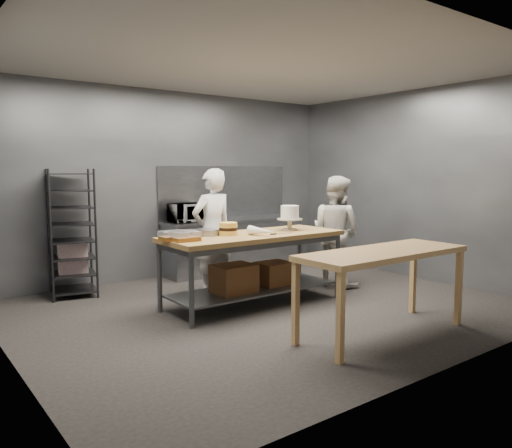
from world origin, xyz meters
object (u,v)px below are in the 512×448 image
at_px(speed_rack, 72,234).
at_px(frosted_cake_stand, 290,215).
at_px(work_table, 253,261).
at_px(chef_behind, 212,232).
at_px(chef_right, 336,231).
at_px(layer_cake, 228,229).
at_px(microwave, 187,213).
at_px(near_counter, 383,258).

distance_m(speed_rack, frosted_cake_stand, 3.00).
distance_m(work_table, chef_behind, 0.87).
xyz_separation_m(chef_right, frosted_cake_stand, (-1.02, -0.12, 0.31)).
height_order(chef_right, layer_cake, chef_right).
relative_size(work_table, microwave, 4.43).
height_order(work_table, microwave, microwave).
xyz_separation_m(near_counter, microwave, (-0.24, 3.73, 0.24)).
relative_size(chef_right, layer_cake, 7.18).
xyz_separation_m(frosted_cake_stand, layer_cake, (-0.96, 0.06, -0.13)).
bearing_deg(work_table, speed_rack, 132.08).
distance_m(microwave, frosted_cake_stand, 2.00).
height_order(speed_rack, layer_cake, speed_rack).
distance_m(chef_right, layer_cake, 1.99).
bearing_deg(microwave, chef_right, -50.23).
height_order(near_counter, chef_right, chef_right).
bearing_deg(work_table, near_counter, -77.64).
height_order(chef_right, frosted_cake_stand, chef_right).
bearing_deg(chef_behind, layer_cake, 69.18).
bearing_deg(speed_rack, chef_right, -27.35).
xyz_separation_m(speed_rack, chef_right, (3.36, -1.74, -0.03)).
bearing_deg(frosted_cake_stand, work_table, -177.78).
height_order(chef_behind, chef_right, chef_behind).
bearing_deg(near_counter, microwave, 93.66).
relative_size(chef_behind, microwave, 3.24).
bearing_deg(work_table, microwave, 85.69).
bearing_deg(layer_cake, chef_right, 1.61).
height_order(near_counter, microwave, microwave).
distance_m(near_counter, frosted_cake_stand, 1.84).
height_order(chef_behind, microwave, chef_behind).
bearing_deg(chef_right, speed_rack, 52.63).
distance_m(near_counter, chef_behind, 2.62).
distance_m(work_table, microwave, 2.03).
relative_size(speed_rack, chef_behind, 1.00).
distance_m(speed_rack, layer_cake, 2.27).
bearing_deg(frosted_cake_stand, microwave, 104.32).
relative_size(speed_rack, microwave, 3.23).
relative_size(microwave, layer_cake, 2.37).
bearing_deg(chef_right, frosted_cake_stand, 86.68).
relative_size(chef_behind, layer_cake, 7.66).
bearing_deg(microwave, work_table, -94.31).
xyz_separation_m(speed_rack, layer_cake, (1.38, -1.79, 0.14)).
height_order(work_table, speed_rack, speed_rack).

